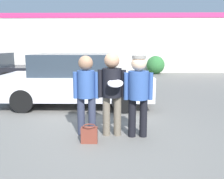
{
  "coord_description": "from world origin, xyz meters",
  "views": [
    {
      "loc": [
        0.24,
        -4.65,
        1.79
      ],
      "look_at": [
        0.16,
        0.29,
        0.9
      ],
      "focal_mm": 40.0,
      "sensor_mm": 36.0,
      "label": 1
    }
  ],
  "objects_px": {
    "person_left": "(86,89)",
    "person_right": "(138,89)",
    "shrub": "(156,65)",
    "parked_car_near": "(77,80)",
    "handbag": "(89,134)",
    "person_middle_with_frisbee": "(112,87)"
  },
  "relations": [
    {
      "from": "person_middle_with_frisbee",
      "to": "person_left",
      "type": "bearing_deg",
      "value": 176.52
    },
    {
      "from": "handbag",
      "to": "person_middle_with_frisbee",
      "type": "bearing_deg",
      "value": 45.05
    },
    {
      "from": "person_middle_with_frisbee",
      "to": "person_right",
      "type": "height_order",
      "value": "person_middle_with_frisbee"
    },
    {
      "from": "parked_car_near",
      "to": "shrub",
      "type": "relative_size",
      "value": 3.91
    },
    {
      "from": "person_middle_with_frisbee",
      "to": "parked_car_near",
      "type": "distance_m",
      "value": 2.77
    },
    {
      "from": "shrub",
      "to": "handbag",
      "type": "relative_size",
      "value": 3.33
    },
    {
      "from": "parked_car_near",
      "to": "person_right",
      "type": "bearing_deg",
      "value": -58.31
    },
    {
      "from": "person_right",
      "to": "person_left",
      "type": "bearing_deg",
      "value": 174.4
    },
    {
      "from": "parked_car_near",
      "to": "handbag",
      "type": "distance_m",
      "value": 3.08
    },
    {
      "from": "person_right",
      "to": "parked_car_near",
      "type": "bearing_deg",
      "value": 121.69
    },
    {
      "from": "person_middle_with_frisbee",
      "to": "parked_car_near",
      "type": "height_order",
      "value": "person_middle_with_frisbee"
    },
    {
      "from": "person_right",
      "to": "handbag",
      "type": "distance_m",
      "value": 1.26
    },
    {
      "from": "shrub",
      "to": "handbag",
      "type": "xyz_separation_m",
      "value": [
        -2.93,
        -11.16,
        -0.4
      ]
    },
    {
      "from": "person_left",
      "to": "shrub",
      "type": "distance_m",
      "value": 11.14
    },
    {
      "from": "person_left",
      "to": "person_right",
      "type": "bearing_deg",
      "value": -5.6
    },
    {
      "from": "handbag",
      "to": "parked_car_near",
      "type": "bearing_deg",
      "value": 103.14
    },
    {
      "from": "shrub",
      "to": "person_right",
      "type": "bearing_deg",
      "value": -100.55
    },
    {
      "from": "person_right",
      "to": "shrub",
      "type": "distance_m",
      "value": 11.01
    },
    {
      "from": "person_left",
      "to": "person_middle_with_frisbee",
      "type": "height_order",
      "value": "person_middle_with_frisbee"
    },
    {
      "from": "person_left",
      "to": "parked_car_near",
      "type": "bearing_deg",
      "value": 103.23
    },
    {
      "from": "handbag",
      "to": "shrub",
      "type": "bearing_deg",
      "value": 75.28
    },
    {
      "from": "person_left",
      "to": "parked_car_near",
      "type": "distance_m",
      "value": 2.57
    }
  ]
}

